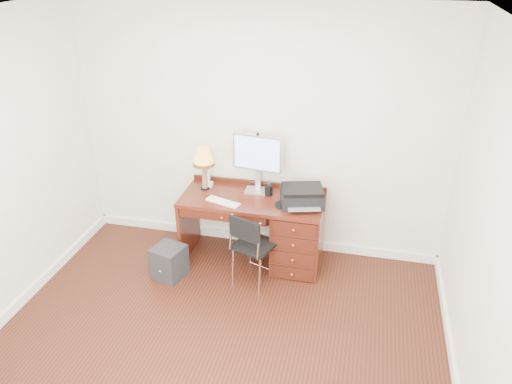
% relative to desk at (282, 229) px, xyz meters
% --- Properties ---
extents(ground, '(4.00, 4.00, 0.00)m').
position_rel_desk_xyz_m(ground, '(-0.32, -1.40, -0.41)').
color(ground, black).
rests_on(ground, ground).
extents(room_shell, '(4.00, 4.00, 4.00)m').
position_rel_desk_xyz_m(room_shell, '(-0.32, -0.77, -0.36)').
color(room_shell, white).
rests_on(room_shell, ground).
extents(desk, '(1.50, 0.67, 0.75)m').
position_rel_desk_xyz_m(desk, '(0.00, 0.00, 0.00)').
color(desk, '#521D11').
rests_on(desk, ground).
extents(monitor, '(0.55, 0.21, 0.63)m').
position_rel_desk_xyz_m(monitor, '(-0.32, 0.19, 0.73)').
color(monitor, silver).
rests_on(monitor, desk).
extents(keyboard, '(0.39, 0.21, 0.01)m').
position_rel_desk_xyz_m(keyboard, '(-0.59, -0.17, 0.34)').
color(keyboard, white).
rests_on(keyboard, desk).
extents(mouse_pad, '(0.24, 0.24, 0.05)m').
position_rel_desk_xyz_m(mouse_pad, '(0.05, -0.08, 0.35)').
color(mouse_pad, black).
rests_on(mouse_pad, desk).
extents(printer, '(0.50, 0.43, 0.19)m').
position_rel_desk_xyz_m(printer, '(0.21, -0.02, 0.43)').
color(printer, black).
rests_on(printer, desk).
extents(leg_lamp, '(0.23, 0.23, 0.48)m').
position_rel_desk_xyz_m(leg_lamp, '(-0.87, 0.09, 0.69)').
color(leg_lamp, black).
rests_on(leg_lamp, desk).
extents(phone, '(0.10, 0.10, 0.21)m').
position_rel_desk_xyz_m(phone, '(-0.86, 0.16, 0.40)').
color(phone, white).
rests_on(phone, desk).
extents(pen_cup, '(0.09, 0.09, 0.11)m').
position_rel_desk_xyz_m(pen_cup, '(-0.17, 0.10, 0.39)').
color(pen_cup, black).
rests_on(pen_cup, desk).
extents(chair, '(0.48, 0.48, 0.80)m').
position_rel_desk_xyz_m(chair, '(-0.21, -0.45, 0.07)').
color(chair, black).
rests_on(chair, ground).
extents(equipment_box, '(0.37, 0.37, 0.35)m').
position_rel_desk_xyz_m(equipment_box, '(-1.09, -0.53, -0.24)').
color(equipment_box, black).
rests_on(equipment_box, ground).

